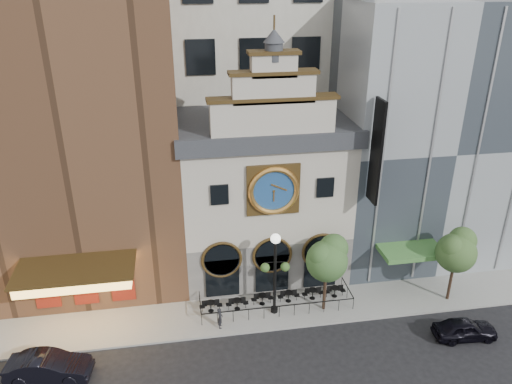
{
  "coord_description": "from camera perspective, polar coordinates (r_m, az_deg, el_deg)",
  "views": [
    {
      "loc": [
        -6.07,
        -25.78,
        22.25
      ],
      "look_at": [
        -0.82,
        6.0,
        7.51
      ],
      "focal_mm": 35.0,
      "sensor_mm": 36.0,
      "label": 1
    }
  ],
  "objects": [
    {
      "name": "bistro_2",
      "position": [
        36.23,
        0.71,
        -12.08
      ],
      "size": [
        1.58,
        0.68,
        0.9
      ],
      "color": "black",
      "rests_on": "sidewalk"
    },
    {
      "name": "clock_building",
      "position": [
        37.53,
        0.79,
        0.09
      ],
      "size": [
        12.6,
        8.78,
        18.65
      ],
      "color": "#605E5B",
      "rests_on": "ground"
    },
    {
      "name": "bistro_0",
      "position": [
        35.71,
        -5.19,
        -12.81
      ],
      "size": [
        1.58,
        0.68,
        0.9
      ],
      "color": "black",
      "rests_on": "sidewalk"
    },
    {
      "name": "car_right",
      "position": [
        36.19,
        22.76,
        -14.23
      ],
      "size": [
        4.19,
        1.91,
        1.39
      ],
      "primitive_type": "imported",
      "rotation": [
        0.0,
        0.0,
        1.51
      ],
      "color": "black",
      "rests_on": "ground"
    },
    {
      "name": "pedestrian",
      "position": [
        34.15,
        -4.14,
        -14.16
      ],
      "size": [
        0.4,
        0.57,
        1.52
      ],
      "primitive_type": "imported",
      "rotation": [
        0.0,
        0.0,
        1.51
      ],
      "color": "black",
      "rests_on": "sidewalk"
    },
    {
      "name": "cafe_railing",
      "position": [
        36.13,
        2.24,
        -12.24
      ],
      "size": [
        10.6,
        2.6,
        0.9
      ],
      "primitive_type": null,
      "color": "black",
      "rests_on": "sidewalk"
    },
    {
      "name": "bistro_4",
      "position": [
        36.96,
        6.5,
        -11.41
      ],
      "size": [
        1.58,
        0.68,
        0.9
      ],
      "color": "black",
      "rests_on": "sidewalk"
    },
    {
      "name": "bistro_1",
      "position": [
        35.79,
        -2.17,
        -12.61
      ],
      "size": [
        1.58,
        0.68,
        0.9
      ],
      "color": "black",
      "rests_on": "sidewalk"
    },
    {
      "name": "theater_building",
      "position": [
        37.66,
        -19.86,
        8.3
      ],
      "size": [
        14.0,
        15.6,
        25.0
      ],
      "color": "brown",
      "rests_on": "ground"
    },
    {
      "name": "retail_building",
      "position": [
        42.3,
        18.0,
        6.75
      ],
      "size": [
        14.0,
        14.4,
        20.0
      ],
      "color": "gray",
      "rests_on": "ground"
    },
    {
      "name": "car_left",
      "position": [
        33.2,
        -22.62,
        -17.96
      ],
      "size": [
        5.07,
        2.33,
        1.61
      ],
      "primitive_type": "imported",
      "rotation": [
        0.0,
        0.0,
        1.44
      ],
      "color": "black",
      "rests_on": "ground"
    },
    {
      "name": "sidewalk",
      "position": [
        36.45,
        2.23,
        -12.9
      ],
      "size": [
        44.0,
        5.0,
        0.15
      ],
      "primitive_type": "cube",
      "color": "gray",
      "rests_on": "ground"
    },
    {
      "name": "bistro_3",
      "position": [
        36.55,
        3.74,
        -11.76
      ],
      "size": [
        1.58,
        0.68,
        0.9
      ],
      "color": "black",
      "rests_on": "sidewalk"
    },
    {
      "name": "ground",
      "position": [
        34.59,
        3.08,
        -15.48
      ],
      "size": [
        120.0,
        120.0,
        0.0
      ],
      "primitive_type": "plane",
      "color": "black",
      "rests_on": "ground"
    },
    {
      "name": "tree_left",
      "position": [
        34.09,
        8.17,
        -7.44
      ],
      "size": [
        2.94,
        2.83,
        5.67
      ],
      "color": "#382619",
      "rests_on": "sidewalk"
    },
    {
      "name": "tree_right",
      "position": [
        37.46,
        21.98,
        -6.12
      ],
      "size": [
        2.9,
        2.79,
        5.58
      ],
      "color": "#382619",
      "rests_on": "sidewalk"
    },
    {
      "name": "bistro_5",
      "position": [
        37.4,
        8.99,
        -11.11
      ],
      "size": [
        1.58,
        0.68,
        0.9
      ],
      "color": "black",
      "rests_on": "sidewalk"
    },
    {
      "name": "lamppost",
      "position": [
        33.62,
        2.2,
        -8.34
      ],
      "size": [
        1.98,
        0.76,
        6.19
      ],
      "rotation": [
        0.0,
        0.0,
        -0.1
      ],
      "color": "black",
      "rests_on": "sidewalk"
    }
  ]
}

